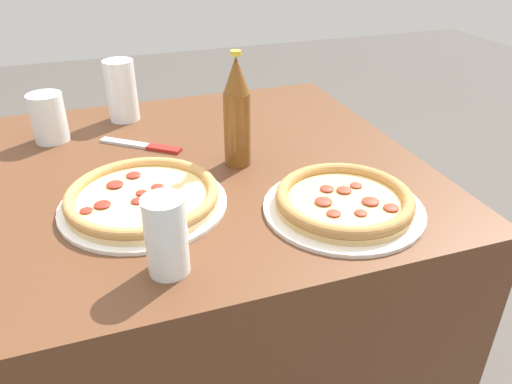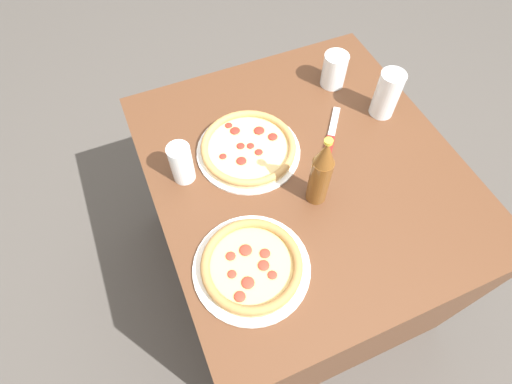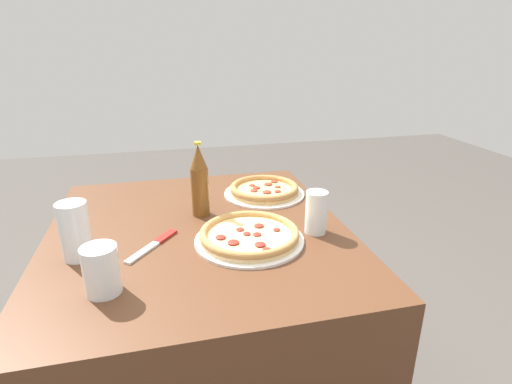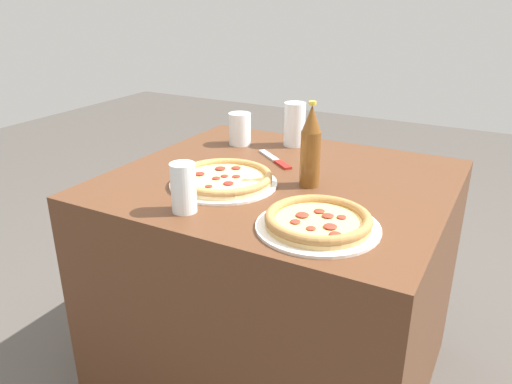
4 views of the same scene
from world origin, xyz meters
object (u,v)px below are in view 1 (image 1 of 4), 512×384
(glass_water, at_px, (49,119))
(glass_cola, at_px, (122,92))
(knife, at_px, (144,146))
(glass_mango_juice, at_px, (167,240))
(beer_bottle, at_px, (237,113))
(pizza_pepperoni, at_px, (344,201))
(pizza_salami, at_px, (143,198))

(glass_water, distance_m, glass_cola, 0.20)
(knife, bearing_deg, glass_water, -28.85)
(glass_mango_juice, xyz_separation_m, beer_bottle, (-0.21, -0.33, 0.06))
(beer_bottle, bearing_deg, glass_water, -34.28)
(pizza_pepperoni, xyz_separation_m, glass_cola, (0.34, -0.61, 0.06))
(pizza_pepperoni, xyz_separation_m, beer_bottle, (0.13, -0.25, 0.10))
(pizza_salami, distance_m, knife, 0.27)
(glass_water, height_order, knife, glass_water)
(pizza_pepperoni, height_order, glass_cola, glass_cola)
(glass_mango_juice, relative_size, beer_bottle, 0.52)
(pizza_salami, relative_size, glass_mango_juice, 2.43)
(glass_water, xyz_separation_m, glass_cola, (-0.18, -0.08, 0.02))
(glass_water, bearing_deg, beer_bottle, 145.72)
(pizza_pepperoni, relative_size, beer_bottle, 1.21)
(beer_bottle, bearing_deg, glass_mango_juice, 56.70)
(pizza_salami, relative_size, glass_cola, 2.01)
(pizza_pepperoni, xyz_separation_m, glass_water, (0.52, -0.52, 0.04))
(glass_mango_juice, bearing_deg, glass_cola, -90.34)
(glass_water, height_order, beer_bottle, beer_bottle)
(pizza_salami, xyz_separation_m, glass_cola, (-0.02, -0.47, 0.06))
(glass_cola, xyz_separation_m, knife, (-0.02, 0.20, -0.07))
(glass_water, bearing_deg, knife, 151.15)
(pizza_salami, bearing_deg, glass_cola, -91.94)
(pizza_salami, relative_size, glass_water, 2.72)
(glass_water, relative_size, knife, 0.65)
(glass_cola, height_order, knife, glass_cola)
(glass_cola, height_order, beer_bottle, beer_bottle)
(glass_mango_juice, distance_m, glass_cola, 0.68)
(pizza_pepperoni, bearing_deg, glass_mango_juice, 11.73)
(glass_cola, relative_size, beer_bottle, 0.63)
(glass_mango_juice, bearing_deg, pizza_pepperoni, -168.27)
(knife, bearing_deg, glass_cola, -83.41)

